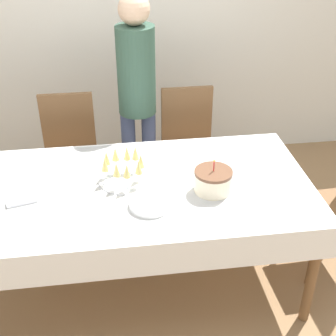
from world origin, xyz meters
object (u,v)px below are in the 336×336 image
Objects in this scene: dining_chair_far_right at (188,145)px; plate_stack_main at (151,203)px; person_standing at (137,86)px; birthday_cake at (213,181)px; champagne_tray at (124,167)px; dining_chair_far_left at (70,152)px.

plate_stack_main is (-0.41, -1.07, 0.24)m from dining_chair_far_right.
plate_stack_main is at bearing -91.06° from person_standing.
champagne_tray is (-0.50, 0.18, 0.03)m from birthday_cake.
person_standing is (0.53, 0.07, 0.48)m from dining_chair_far_left.
plate_stack_main is 1.17m from person_standing.
plate_stack_main is at bearing -64.46° from dining_chair_far_left.
champagne_tray is at bearing -64.15° from dining_chair_far_left.
plate_stack_main is (0.13, -0.28, -0.08)m from champagne_tray.
dining_chair_far_right is 1.17m from plate_stack_main.
champagne_tray is at bearing -99.83° from person_standing.
birthday_cake is 0.13× the size of person_standing.
dining_chair_far_right reaches higher than plate_stack_main.
dining_chair_far_left is 4.11× the size of plate_stack_main.
champagne_tray reaches higher than plate_stack_main.
champagne_tray is at bearing 160.72° from birthday_cake.
person_standing reaches higher than dining_chair_far_left.
plate_stack_main is at bearing -65.33° from champagne_tray.
dining_chair_far_left is 0.58× the size of person_standing.
dining_chair_far_left is at bearing 115.85° from champagne_tray.
dining_chair_far_left reaches higher than champagne_tray.
dining_chair_far_right is 4.43× the size of birthday_cake.
birthday_cake is 0.39m from plate_stack_main.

